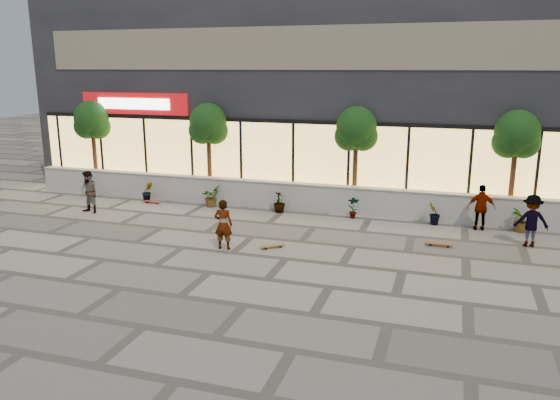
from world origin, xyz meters
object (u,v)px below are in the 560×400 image
(tree_west, at_px, (92,122))
(skater_left, at_px, (89,192))
(skater_right_far, at_px, (531,221))
(tree_midwest, at_px, (208,126))
(tree_east, at_px, (517,137))
(skater_center, at_px, (223,225))
(tree_mideast, at_px, (356,131))
(skateboard_left, at_px, (152,202))
(skater_right_near, at_px, (481,208))
(skateboard_center, at_px, (273,246))
(skateboard_right_near, at_px, (439,244))

(tree_west, relative_size, skater_left, 2.48)
(skater_right_far, bearing_deg, tree_midwest, -19.70)
(tree_east, height_order, skater_center, tree_east)
(tree_mideast, height_order, skateboard_left, tree_mideast)
(skater_right_near, bearing_deg, tree_west, -9.74)
(tree_west, relative_size, skater_center, 2.57)
(skater_center, height_order, skater_left, skater_left)
(skater_left, bearing_deg, skater_right_near, 18.53)
(tree_midwest, bearing_deg, skater_right_near, -7.59)
(skater_right_far, bearing_deg, skater_center, 12.55)
(tree_east, relative_size, skateboard_center, 5.44)
(tree_midwest, distance_m, skater_right_far, 12.37)
(skateboard_left, bearing_deg, skater_right_far, -1.46)
(tree_midwest, xyz_separation_m, skater_center, (3.11, -5.80, -2.22))
(tree_west, xyz_separation_m, skater_left, (2.21, -3.49, -2.20))
(tree_mideast, distance_m, skater_right_near, 5.21)
(skater_right_far, height_order, skateboard_right_near, skater_right_far)
(skater_left, xyz_separation_m, skateboard_right_near, (12.55, -0.10, -0.71))
(skateboard_left, bearing_deg, skateboard_right_near, -6.93)
(tree_midwest, height_order, skater_right_far, tree_midwest)
(tree_west, distance_m, tree_east, 17.00)
(tree_west, height_order, tree_midwest, same)
(skateboard_right_near, bearing_deg, skateboard_left, 170.03)
(tree_west, bearing_deg, skater_right_far, -8.96)
(tree_east, distance_m, skateboard_right_near, 5.13)
(skater_left, bearing_deg, skater_right_far, 12.75)
(tree_midwest, xyz_separation_m, skater_right_near, (10.50, -1.40, -2.21))
(skater_left, height_order, skateboard_left, skater_left)
(tree_midwest, distance_m, tree_east, 11.50)
(skateboard_center, relative_size, skateboard_left, 0.98)
(tree_west, distance_m, tree_mideast, 11.50)
(tree_midwest, height_order, skater_center, tree_midwest)
(skater_left, bearing_deg, tree_east, 23.19)
(skater_center, distance_m, skateboard_right_near, 6.58)
(skater_center, relative_size, skateboard_center, 2.11)
(tree_east, bearing_deg, skater_left, -166.73)
(tree_mideast, relative_size, skater_right_far, 2.44)
(skater_right_near, bearing_deg, skateboard_left, -4.28)
(tree_midwest, bearing_deg, tree_west, 180.00)
(skater_right_near, relative_size, skateboard_right_near, 1.85)
(tree_east, bearing_deg, tree_mideast, 180.00)
(skater_right_near, height_order, skateboard_left, skater_right_near)
(skater_right_far, xyz_separation_m, skateboard_left, (-13.73, 1.24, -0.73))
(skater_right_near, bearing_deg, tree_east, -130.28)
(tree_mideast, xyz_separation_m, skater_right_near, (4.50, -1.40, -2.21))
(skater_center, relative_size, skater_right_near, 0.99)
(tree_midwest, height_order, tree_east, same)
(tree_mideast, xyz_separation_m, skater_center, (-2.89, -5.80, -2.22))
(skater_right_near, distance_m, skateboard_right_near, 2.61)
(tree_mideast, bearing_deg, skater_left, -159.42)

